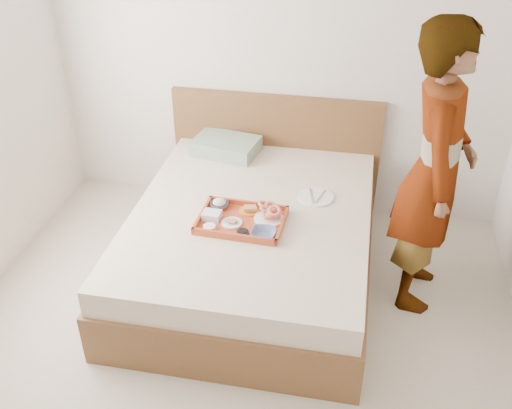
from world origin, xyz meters
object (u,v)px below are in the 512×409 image
at_px(bed, 252,243).
at_px(person, 435,171).
at_px(dinner_plate, 316,197).
at_px(tray, 242,220).

distance_m(bed, person, 1.30).
height_order(bed, person, person).
bearing_deg(dinner_plate, person, -15.67).
bearing_deg(person, dinner_plate, 79.49).
bearing_deg(bed, tray, -102.69).
height_order(tray, dinner_plate, tray).
height_order(dinner_plate, person, person).
distance_m(tray, dinner_plate, 0.59).
height_order(tray, person, person).
distance_m(bed, tray, 0.33).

